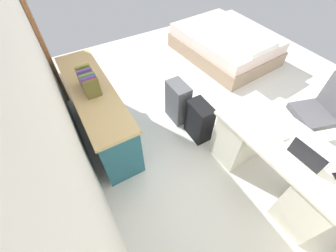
% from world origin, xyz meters
% --- Properties ---
extents(ground_plane, '(5.63, 5.63, 0.00)m').
position_xyz_m(ground_plane, '(0.00, 0.00, 0.00)').
color(ground_plane, silver).
extents(wall_back, '(4.63, 0.10, 2.55)m').
position_xyz_m(wall_back, '(0.00, 2.05, 1.28)').
color(wall_back, white).
rests_on(wall_back, ground_plane).
extents(door_wooden, '(0.88, 0.05, 2.04)m').
position_xyz_m(door_wooden, '(1.77, 1.97, 1.02)').
color(door_wooden, brown).
rests_on(door_wooden, ground_plane).
extents(desk, '(1.47, 0.72, 0.74)m').
position_xyz_m(desk, '(-1.30, 0.25, 0.39)').
color(desk, silver).
rests_on(desk, ground_plane).
extents(office_chair, '(0.58, 0.58, 0.94)m').
position_xyz_m(office_chair, '(-1.09, -0.70, 0.42)').
color(office_chair, black).
rests_on(office_chair, ground_plane).
extents(credenza, '(1.80, 0.48, 0.78)m').
position_xyz_m(credenza, '(0.41, 1.67, 0.39)').
color(credenza, '#235B6B').
rests_on(credenza, ground_plane).
extents(bed, '(2.00, 1.54, 0.58)m').
position_xyz_m(bed, '(1.13, -1.10, 0.24)').
color(bed, gray).
rests_on(bed, ground_plane).
extents(suitcase_black, '(0.36, 0.22, 0.56)m').
position_xyz_m(suitcase_black, '(-0.31, 0.56, 0.28)').
color(suitcase_black, black).
rests_on(suitcase_black, ground_plane).
extents(suitcase_spare_grey, '(0.36, 0.22, 0.61)m').
position_xyz_m(suitcase_spare_grey, '(0.12, 0.62, 0.31)').
color(suitcase_spare_grey, '#4C4C51').
rests_on(suitcase_spare_grey, ground_plane).
extents(laptop, '(0.32, 0.23, 0.21)m').
position_xyz_m(laptop, '(-1.50, 0.28, 0.79)').
color(laptop, silver).
rests_on(laptop, desk).
extents(computer_mouse, '(0.06, 0.10, 0.03)m').
position_xyz_m(computer_mouse, '(-1.24, 0.25, 0.75)').
color(computer_mouse, white).
rests_on(computer_mouse, desk).
extents(book_row, '(0.35, 0.17, 0.23)m').
position_xyz_m(book_row, '(0.39, 1.67, 0.89)').
color(book_row, brown).
rests_on(book_row, credenza).
extents(figurine_small, '(0.08, 0.08, 0.11)m').
position_xyz_m(figurine_small, '(0.76, 1.67, 0.84)').
color(figurine_small, red).
rests_on(figurine_small, credenza).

